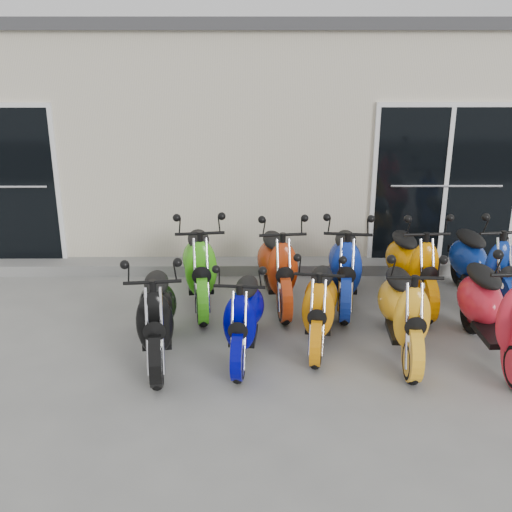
% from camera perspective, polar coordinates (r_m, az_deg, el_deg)
% --- Properties ---
extents(ground, '(80.00, 80.00, 0.00)m').
position_cam_1_polar(ground, '(7.18, 0.03, -7.29)').
color(ground, gray).
rests_on(ground, ground).
extents(building, '(14.00, 6.00, 3.20)m').
position_cam_1_polar(building, '(11.69, -0.15, 11.81)').
color(building, beige).
rests_on(building, ground).
extents(roof_cap, '(14.20, 6.20, 0.16)m').
position_cam_1_polar(roof_cap, '(11.57, -0.16, 20.07)').
color(roof_cap, '#3F3F42').
rests_on(roof_cap, building).
extents(front_step, '(14.00, 0.40, 0.15)m').
position_cam_1_polar(front_step, '(9.00, -0.06, -0.89)').
color(front_step, gray).
rests_on(front_step, ground).
extents(door_left, '(1.07, 0.08, 2.22)m').
position_cam_1_polar(door_left, '(9.33, -20.25, 6.25)').
color(door_left, black).
rests_on(door_left, front_step).
extents(door_right, '(2.02, 0.08, 2.22)m').
position_cam_1_polar(door_right, '(9.17, 16.51, 6.44)').
color(door_right, black).
rests_on(door_right, front_step).
extents(scooter_front_black, '(0.81, 1.77, 1.26)m').
position_cam_1_polar(scooter_front_black, '(6.59, -8.90, -4.14)').
color(scooter_front_black, black).
rests_on(scooter_front_black, ground).
extents(scooter_front_blue, '(0.71, 1.61, 1.15)m').
position_cam_1_polar(scooter_front_blue, '(6.59, -1.10, -4.37)').
color(scooter_front_blue, '#010182').
rests_on(scooter_front_blue, ground).
extents(scooter_front_orange_a, '(0.81, 1.64, 1.16)m').
position_cam_1_polar(scooter_front_orange_a, '(6.87, 5.72, -3.36)').
color(scooter_front_orange_a, orange).
rests_on(scooter_front_orange_a, ground).
extents(scooter_front_orange_b, '(0.69, 1.73, 1.26)m').
position_cam_1_polar(scooter_front_orange_b, '(6.78, 13.06, -3.71)').
color(scooter_front_orange_b, '#FFAF1F').
rests_on(scooter_front_orange_b, ground).
extents(scooter_front_red, '(0.75, 1.88, 1.37)m').
position_cam_1_polar(scooter_front_red, '(6.93, 20.71, -3.48)').
color(scooter_front_red, red).
rests_on(scooter_front_red, ground).
extents(scooter_back_green, '(0.84, 1.83, 1.30)m').
position_cam_1_polar(scooter_back_green, '(7.79, -5.04, 0.12)').
color(scooter_back_green, '#3EB017').
rests_on(scooter_back_green, ground).
extents(scooter_back_red, '(0.80, 1.77, 1.27)m').
position_cam_1_polar(scooter_back_red, '(7.80, 1.93, 0.08)').
color(scooter_back_red, '#B3340F').
rests_on(scooter_back_red, ground).
extents(scooter_back_blue, '(0.84, 1.80, 1.28)m').
position_cam_1_polar(scooter_back_blue, '(7.86, 7.99, 0.11)').
color(scooter_back_blue, '#0F2A9E').
rests_on(scooter_back_blue, ground).
extents(scooter_back_yellow, '(0.75, 1.76, 1.27)m').
position_cam_1_polar(scooter_back_yellow, '(8.03, 13.80, 0.11)').
color(scooter_back_yellow, orange).
rests_on(scooter_back_yellow, ground).
extents(scooter_back_extra, '(0.84, 1.83, 1.30)m').
position_cam_1_polar(scooter_back_extra, '(8.25, 19.58, 0.17)').
color(scooter_back_extra, navy).
rests_on(scooter_back_extra, ground).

